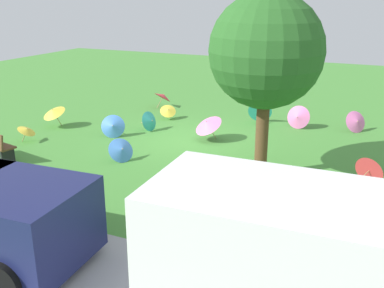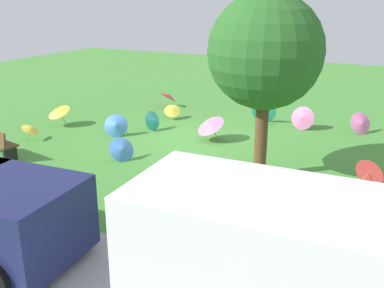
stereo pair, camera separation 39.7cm
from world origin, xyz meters
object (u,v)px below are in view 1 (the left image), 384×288
(parasol_teal_0, at_px, (260,110))
(parasol_teal_3, at_px, (151,121))
(shade_tree, at_px, (266,52))
(parasol_blue_1, at_px, (113,126))
(parasol_pink_0, at_px, (357,122))
(parasol_red_2, at_px, (163,96))
(box_trailer_white, at_px, (274,264))
(parasol_yellow_0, at_px, (168,110))
(parasol_yellow_1, at_px, (53,112))
(parasol_red_0, at_px, (370,170))
(parasol_yellow_2, at_px, (27,130))
(parasol_pink_1, at_px, (207,124))
(parasol_blue_0, at_px, (122,150))
(parasol_pink_3, at_px, (298,117))

(parasol_teal_0, relative_size, parasol_teal_3, 1.28)
(shade_tree, distance_m, parasol_blue_1, 6.23)
(parasol_pink_0, relative_size, parasol_red_2, 0.85)
(box_trailer_white, relative_size, parasol_yellow_0, 4.08)
(parasol_pink_0, bearing_deg, parasol_blue_1, 28.45)
(parasol_pink_0, distance_m, parasol_blue_1, 8.37)
(shade_tree, height_order, parasol_yellow_1, shade_tree)
(parasol_red_0, height_order, parasol_red_2, parasol_red_0)
(parasol_blue_1, height_order, parasol_yellow_2, parasol_blue_1)
(parasol_blue_1, bearing_deg, parasol_pink_1, -162.06)
(parasol_teal_0, relative_size, parasol_yellow_2, 1.34)
(parasol_blue_0, height_order, parasol_yellow_2, parasol_blue_0)
(parasol_teal_3, bearing_deg, shade_tree, 152.86)
(parasol_red_0, bearing_deg, parasol_yellow_1, -3.93)
(parasol_pink_3, xyz_separation_m, parasol_teal_3, (4.64, 2.40, -0.06))
(parasol_red_0, relative_size, parasol_yellow_1, 0.79)
(parasol_blue_1, xyz_separation_m, parasol_yellow_1, (2.62, -0.15, 0.19))
(box_trailer_white, distance_m, parasol_yellow_0, 11.91)
(parasol_blue_0, xyz_separation_m, parasol_red_0, (-6.60, -1.20, 0.03))
(parasol_red_0, height_order, parasol_teal_3, parasol_red_0)
(parasol_red_0, height_order, parasol_teal_0, parasol_teal_0)
(box_trailer_white, bearing_deg, parasol_yellow_2, -30.17)
(shade_tree, bearing_deg, parasol_blue_1, -12.45)
(parasol_blue_1, relative_size, parasol_teal_3, 1.22)
(parasol_pink_0, distance_m, parasol_teal_0, 3.42)
(parasol_pink_0, xyz_separation_m, parasol_blue_1, (7.36, 3.99, 0.02))
(parasol_blue_0, bearing_deg, parasol_red_2, -72.78)
(parasol_pink_0, bearing_deg, parasol_yellow_2, 29.93)
(parasol_blue_0, bearing_deg, parasol_yellow_1, -25.27)
(shade_tree, bearing_deg, parasol_red_0, -167.26)
(shade_tree, distance_m, parasol_red_2, 8.58)
(parasol_pink_3, bearing_deg, parasol_red_2, -8.26)
(box_trailer_white, distance_m, parasol_red_0, 6.61)
(parasol_yellow_1, bearing_deg, shade_tree, 170.52)
(parasol_pink_3, bearing_deg, parasol_pink_1, 47.42)
(shade_tree, bearing_deg, parasol_yellow_1, -9.48)
(parasol_yellow_0, distance_m, parasol_teal_0, 3.48)
(box_trailer_white, distance_m, parasol_teal_3, 10.54)
(parasol_pink_1, relative_size, parasol_pink_3, 1.42)
(parasol_teal_0, height_order, parasol_yellow_1, parasol_teal_0)
(parasol_teal_0, xyz_separation_m, parasol_pink_3, (-1.47, 0.31, -0.02))
(parasol_red_0, xyz_separation_m, parasol_yellow_2, (10.35, 0.96, 0.03))
(parasol_blue_1, height_order, parasol_pink_3, parasol_pink_3)
(parasol_blue_0, bearing_deg, box_trailer_white, 137.41)
(parasol_yellow_1, bearing_deg, parasol_red_0, 176.07)
(parasol_yellow_0, distance_m, parasol_yellow_1, 4.19)
(parasol_blue_1, height_order, parasol_teal_3, parasol_blue_1)
(parasol_yellow_0, distance_m, parasol_red_0, 8.18)
(box_trailer_white, xyz_separation_m, parasol_pink_0, (-0.12, -11.06, -0.94))
(parasol_teal_3, bearing_deg, parasol_pink_3, -152.59)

